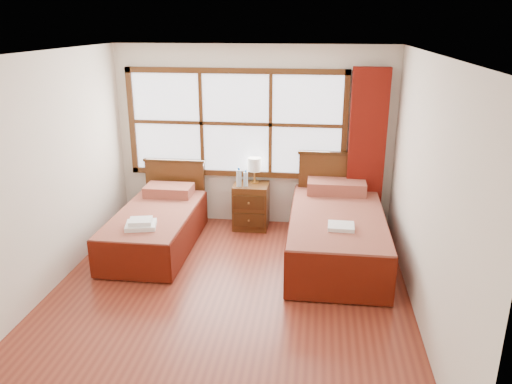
# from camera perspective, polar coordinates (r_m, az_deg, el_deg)

# --- Properties ---
(floor) EXTENTS (4.50, 4.50, 0.00)m
(floor) POSITION_cam_1_polar(r_m,az_deg,el_deg) (5.65, -3.32, -11.88)
(floor) COLOR maroon
(floor) RESTS_ON ground
(ceiling) EXTENTS (4.50, 4.50, 0.00)m
(ceiling) POSITION_cam_1_polar(r_m,az_deg,el_deg) (4.86, -3.92, 15.48)
(ceiling) COLOR white
(ceiling) RESTS_ON wall_back
(wall_back) EXTENTS (4.00, 0.00, 4.00)m
(wall_back) POSITION_cam_1_polar(r_m,az_deg,el_deg) (7.25, -0.28, 6.28)
(wall_back) COLOR silver
(wall_back) RESTS_ON floor
(wall_left) EXTENTS (0.00, 4.50, 4.50)m
(wall_left) POSITION_cam_1_polar(r_m,az_deg,el_deg) (5.81, -23.37, 1.47)
(wall_left) COLOR silver
(wall_left) RESTS_ON floor
(wall_right) EXTENTS (0.00, 4.50, 4.50)m
(wall_right) POSITION_cam_1_polar(r_m,az_deg,el_deg) (5.13, 18.92, -0.17)
(wall_right) COLOR silver
(wall_right) RESTS_ON floor
(window) EXTENTS (3.16, 0.06, 1.56)m
(window) POSITION_cam_1_polar(r_m,az_deg,el_deg) (7.21, -2.32, 7.82)
(window) COLOR white
(window) RESTS_ON wall_back
(curtain) EXTENTS (0.50, 0.16, 2.30)m
(curtain) POSITION_cam_1_polar(r_m,az_deg,el_deg) (7.11, 12.49, 4.51)
(curtain) COLOR maroon
(curtain) RESTS_ON wall_back
(bed_left) EXTENTS (0.99, 2.01, 0.96)m
(bed_left) POSITION_cam_1_polar(r_m,az_deg,el_deg) (6.83, -11.26, -3.79)
(bed_left) COLOR #371E0B
(bed_left) RESTS_ON floor
(bed_right) EXTENTS (1.17, 2.28, 1.15)m
(bed_right) POSITION_cam_1_polar(r_m,az_deg,el_deg) (6.48, 9.17, -4.39)
(bed_right) COLOR #371E0B
(bed_right) RESTS_ON floor
(nightstand) EXTENTS (0.50, 0.49, 0.66)m
(nightstand) POSITION_cam_1_polar(r_m,az_deg,el_deg) (7.28, -0.57, -1.61)
(nightstand) COLOR #4B2910
(nightstand) RESTS_ON floor
(towels_left) EXTENTS (0.42, 0.39, 0.11)m
(towels_left) POSITION_cam_1_polar(r_m,az_deg,el_deg) (6.23, -13.02, -3.58)
(towels_left) COLOR white
(towels_left) RESTS_ON bed_left
(towels_right) EXTENTS (0.31, 0.27, 0.05)m
(towels_right) POSITION_cam_1_polar(r_m,az_deg,el_deg) (5.87, 9.69, -3.90)
(towels_right) COLOR white
(towels_right) RESTS_ON bed_right
(lamp) EXTENTS (0.19, 0.19, 0.37)m
(lamp) POSITION_cam_1_polar(r_m,az_deg,el_deg) (7.17, -0.17, 3.08)
(lamp) COLOR gold
(lamp) RESTS_ON nightstand
(bottle_near) EXTENTS (0.07, 0.07, 0.28)m
(bottle_near) POSITION_cam_1_polar(r_m,az_deg,el_deg) (7.05, -1.97, 1.62)
(bottle_near) COLOR silver
(bottle_near) RESTS_ON nightstand
(bottle_far) EXTENTS (0.06, 0.06, 0.24)m
(bottle_far) POSITION_cam_1_polar(r_m,az_deg,el_deg) (7.06, -1.18, 1.51)
(bottle_far) COLOR silver
(bottle_far) RESTS_ON nightstand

